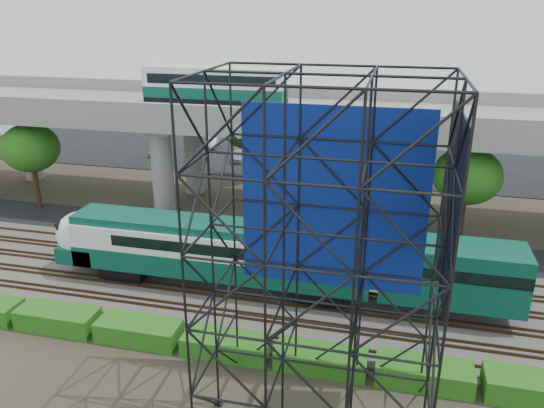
# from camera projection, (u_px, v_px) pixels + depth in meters

# --- Properties ---
(ground) EXTENTS (140.00, 140.00, 0.00)m
(ground) POSITION_uv_depth(u_px,v_px,m) (233.00, 308.00, 32.09)
(ground) COLOR #474233
(ground) RESTS_ON ground
(ballast_bed) EXTENTS (90.00, 12.00, 0.20)m
(ballast_bed) POSITION_uv_depth(u_px,v_px,m) (242.00, 291.00, 33.87)
(ballast_bed) COLOR slate
(ballast_bed) RESTS_ON ground
(service_road) EXTENTS (90.00, 5.00, 0.08)m
(service_road) POSITION_uv_depth(u_px,v_px,m) (273.00, 238.00, 41.62)
(service_road) COLOR black
(service_road) RESTS_ON ground
(parking_lot) EXTENTS (90.00, 18.00, 0.08)m
(parking_lot) POSITION_uv_depth(u_px,v_px,m) (319.00, 159.00, 62.98)
(parking_lot) COLOR black
(parking_lot) RESTS_ON ground
(harbor_water) EXTENTS (140.00, 40.00, 0.03)m
(harbor_water) POSITION_uv_depth(u_px,v_px,m) (341.00, 121.00, 82.99)
(harbor_water) COLOR #3F5068
(harbor_water) RESTS_ON ground
(rail_tracks) EXTENTS (90.00, 9.52, 0.16)m
(rail_tracks) POSITION_uv_depth(u_px,v_px,m) (242.00, 288.00, 33.80)
(rail_tracks) COLOR #472D1E
(rail_tracks) RESTS_ON ballast_bed
(commuter_train) EXTENTS (29.30, 3.06, 4.30)m
(commuter_train) POSITION_uv_depth(u_px,v_px,m) (251.00, 252.00, 32.76)
(commuter_train) COLOR black
(commuter_train) RESTS_ON rail_tracks
(overpass) EXTENTS (80.00, 12.00, 12.40)m
(overpass) POSITION_uv_depth(u_px,v_px,m) (283.00, 121.00, 43.83)
(overpass) COLOR #9E9B93
(overpass) RESTS_ON ground
(scaffold_tower) EXTENTS (9.36, 6.36, 15.00)m
(scaffold_tower) POSITION_uv_depth(u_px,v_px,m) (321.00, 270.00, 20.79)
(scaffold_tower) COLOR black
(scaffold_tower) RESTS_ON ground
(hedge_strip) EXTENTS (34.60, 1.80, 1.20)m
(hedge_strip) POSITION_uv_depth(u_px,v_px,m) (226.00, 344.00, 27.76)
(hedge_strip) COLOR #1F6216
(hedge_strip) RESTS_ON ground
(trees) EXTENTS (40.94, 16.94, 7.69)m
(trees) POSITION_uv_depth(u_px,v_px,m) (236.00, 148.00, 45.84)
(trees) COLOR #382314
(trees) RESTS_ON ground
(suv) EXTENTS (4.88, 2.76, 1.29)m
(suv) POSITION_uv_depth(u_px,v_px,m) (180.00, 221.00, 43.16)
(suv) COLOR black
(suv) RESTS_ON service_road
(parked_cars) EXTENTS (39.07, 9.35, 1.26)m
(parked_cars) POSITION_uv_depth(u_px,v_px,m) (317.00, 154.00, 62.46)
(parked_cars) COLOR silver
(parked_cars) RESTS_ON parking_lot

